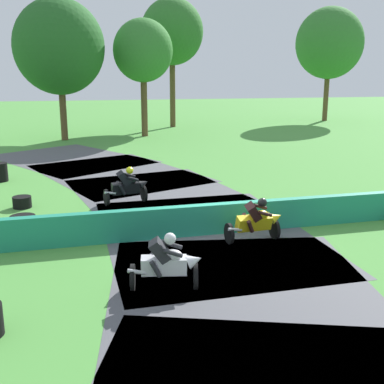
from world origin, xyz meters
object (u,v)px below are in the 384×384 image
object	(u,v)px
motorcycle_lead_white	(167,263)
motorcycle_chase_yellow	(257,221)
tire_stack_far	(22,202)
motorcycle_trailing_black	(128,186)
tire_stack_mid_b	(24,230)

from	to	relation	value
motorcycle_lead_white	motorcycle_chase_yellow	size ratio (longest dim) A/B	1.01
motorcycle_chase_yellow	tire_stack_far	bearing A→B (deg)	145.21
motorcycle_lead_white	motorcycle_trailing_black	world-z (taller)	same
tire_stack_mid_b	motorcycle_chase_yellow	bearing A→B (deg)	-9.67
tire_stack_mid_b	tire_stack_far	xyz separation A→B (m)	(-0.57, 3.78, -0.20)
motorcycle_chase_yellow	tire_stack_mid_b	bearing A→B (deg)	170.33
motorcycle_chase_yellow	motorcycle_trailing_black	world-z (taller)	motorcycle_trailing_black
motorcycle_chase_yellow	motorcycle_trailing_black	bearing A→B (deg)	125.36
tire_stack_far	motorcycle_chase_yellow	bearing A→B (deg)	-34.79
motorcycle_trailing_black	tire_stack_far	size ratio (longest dim) A/B	2.64
motorcycle_lead_white	tire_stack_mid_b	xyz separation A→B (m)	(-3.55, 3.74, -0.26)
motorcycle_chase_yellow	tire_stack_far	world-z (taller)	motorcycle_chase_yellow
tire_stack_far	tire_stack_mid_b	bearing A→B (deg)	-81.38
motorcycle_lead_white	tire_stack_mid_b	distance (m)	5.17
motorcycle_trailing_black	motorcycle_lead_white	bearing A→B (deg)	-86.62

